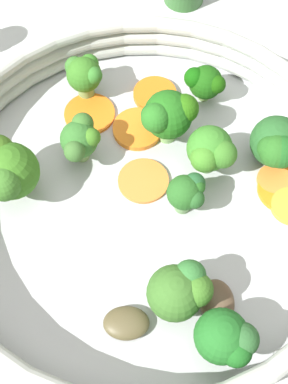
{
  "coord_description": "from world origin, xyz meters",
  "views": [
    {
      "loc": [
        -0.19,
        -0.1,
        0.42
      ],
      "look_at": [
        0.0,
        0.0,
        0.03
      ],
      "focal_mm": 50.0,
      "sensor_mm": 36.0,
      "label": 1
    }
  ],
  "objects_px": {
    "carrot_slice_6": "(90,114)",
    "broccoli_floret_6": "(211,151)",
    "broccoli_floret_3": "(84,74)",
    "broccoli_floret_4": "(188,192)",
    "carrot_slice_0": "(143,181)",
    "carrot_slice_3": "(137,129)",
    "carrot_slice_4": "(155,94)",
    "broccoli_floret_5": "(80,139)",
    "mushroom_piece_1": "(126,323)",
    "broccoli_floret_1": "(168,115)",
    "broccoli_floret_2": "(8,170)",
    "carrot_slice_2": "(274,180)",
    "broccoli_floret_7": "(276,145)",
    "broccoli_floret_9": "(180,290)",
    "broccoli_floret_0": "(205,82)",
    "skillet": "(144,205)",
    "broccoli_floret_8": "(226,339)",
    "mushroom_piece_0": "(217,302)"
  },
  "relations": [
    {
      "from": "carrot_slice_6",
      "to": "broccoli_floret_6",
      "type": "xyz_separation_m",
      "value": [
        -0.01,
        -0.12,
        0.03
      ]
    },
    {
      "from": "broccoli_floret_3",
      "to": "broccoli_floret_4",
      "type": "relative_size",
      "value": 1.11
    },
    {
      "from": "carrot_slice_0",
      "to": "carrot_slice_3",
      "type": "distance_m",
      "value": 0.05
    },
    {
      "from": "carrot_slice_4",
      "to": "broccoli_floret_3",
      "type": "xyz_separation_m",
      "value": [
        -0.03,
        0.06,
        0.02
      ]
    },
    {
      "from": "carrot_slice_6",
      "to": "carrot_slice_3",
      "type": "bearing_deg",
      "value": -85.02
    },
    {
      "from": "broccoli_floret_5",
      "to": "broccoli_floret_6",
      "type": "height_order",
      "value": "broccoli_floret_6"
    },
    {
      "from": "broccoli_floret_4",
      "to": "mushroom_piece_1",
      "type": "bearing_deg",
      "value": -178.73
    },
    {
      "from": "broccoli_floret_4",
      "to": "broccoli_floret_5",
      "type": "bearing_deg",
      "value": 87.13
    },
    {
      "from": "broccoli_floret_1",
      "to": "broccoli_floret_2",
      "type": "xyz_separation_m",
      "value": [
        -0.11,
        0.09,
        0.0
      ]
    },
    {
      "from": "broccoli_floret_3",
      "to": "mushroom_piece_1",
      "type": "relative_size",
      "value": 1.27
    },
    {
      "from": "mushroom_piece_1",
      "to": "broccoli_floret_4",
      "type": "bearing_deg",
      "value": 1.27
    },
    {
      "from": "carrot_slice_2",
      "to": "carrot_slice_4",
      "type": "height_order",
      "value": "same"
    },
    {
      "from": "broccoli_floret_2",
      "to": "broccoli_floret_5",
      "type": "bearing_deg",
      "value": -29.57
    },
    {
      "from": "mushroom_piece_1",
      "to": "broccoli_floret_6",
      "type": "bearing_deg",
      "value": 0.32
    },
    {
      "from": "broccoli_floret_6",
      "to": "broccoli_floret_2",
      "type": "bearing_deg",
      "value": 124.61
    },
    {
      "from": "carrot_slice_0",
      "to": "mushroom_piece_1",
      "type": "bearing_deg",
      "value": -158.87
    },
    {
      "from": "carrot_slice_0",
      "to": "broccoli_floret_3",
      "type": "bearing_deg",
      "value": 55.79
    },
    {
      "from": "broccoli_floret_1",
      "to": "carrot_slice_3",
      "type": "bearing_deg",
      "value": 99.46
    },
    {
      "from": "broccoli_floret_7",
      "to": "broccoli_floret_1",
      "type": "bearing_deg",
      "value": 100.81
    },
    {
      "from": "broccoli_floret_3",
      "to": "broccoli_floret_5",
      "type": "bearing_deg",
      "value": -152.7
    },
    {
      "from": "broccoli_floret_4",
      "to": "broccoli_floret_9",
      "type": "xyz_separation_m",
      "value": [
        -0.08,
        -0.03,
        0.0
      ]
    },
    {
      "from": "broccoli_floret_0",
      "to": "broccoli_floret_1",
      "type": "bearing_deg",
      "value": 169.37
    },
    {
      "from": "skillet",
      "to": "carrot_slice_6",
      "type": "height_order",
      "value": "carrot_slice_6"
    },
    {
      "from": "carrot_slice_0",
      "to": "broccoli_floret_5",
      "type": "relative_size",
      "value": 1.03
    },
    {
      "from": "carrot_slice_4",
      "to": "broccoli_floret_0",
      "type": "xyz_separation_m",
      "value": [
        0.02,
        -0.04,
        0.02
      ]
    },
    {
      "from": "broccoli_floret_4",
      "to": "broccoli_floret_2",
      "type": "bearing_deg",
      "value": 111.22
    },
    {
      "from": "broccoli_floret_4",
      "to": "broccoli_floret_9",
      "type": "relative_size",
      "value": 0.81
    },
    {
      "from": "broccoli_floret_8",
      "to": "mushroom_piece_0",
      "type": "distance_m",
      "value": 0.04
    },
    {
      "from": "broccoli_floret_1",
      "to": "broccoli_floret_8",
      "type": "height_order",
      "value": "broccoli_floret_1"
    },
    {
      "from": "carrot_slice_4",
      "to": "broccoli_floret_9",
      "type": "distance_m",
      "value": 0.2
    },
    {
      "from": "broccoli_floret_6",
      "to": "broccoli_floret_7",
      "type": "xyz_separation_m",
      "value": [
        0.03,
        -0.05,
        -0.0
      ]
    },
    {
      "from": "broccoli_floret_2",
      "to": "broccoli_floret_5",
      "type": "relative_size",
      "value": 1.33
    },
    {
      "from": "carrot_slice_4",
      "to": "carrot_slice_6",
      "type": "height_order",
      "value": "carrot_slice_4"
    },
    {
      "from": "broccoli_floret_0",
      "to": "broccoli_floret_3",
      "type": "relative_size",
      "value": 0.87
    },
    {
      "from": "broccoli_floret_0",
      "to": "carrot_slice_2",
      "type": "bearing_deg",
      "value": -121.55
    },
    {
      "from": "carrot_slice_4",
      "to": "carrot_slice_0",
      "type": "bearing_deg",
      "value": -159.77
    },
    {
      "from": "broccoli_floret_6",
      "to": "broccoli_floret_8",
      "type": "relative_size",
      "value": 0.95
    },
    {
      "from": "broccoli_floret_1",
      "to": "broccoli_floret_8",
      "type": "relative_size",
      "value": 1.07
    },
    {
      "from": "carrot_slice_0",
      "to": "broccoli_floret_1",
      "type": "height_order",
      "value": "broccoli_floret_1"
    },
    {
      "from": "broccoli_floret_3",
      "to": "mushroom_piece_0",
      "type": "bearing_deg",
      "value": -125.16
    },
    {
      "from": "skillet",
      "to": "broccoli_floret_1",
      "type": "bearing_deg",
      "value": 9.31
    },
    {
      "from": "broccoli_floret_8",
      "to": "carrot_slice_4",
      "type": "bearing_deg",
      "value": 37.93
    },
    {
      "from": "carrot_slice_2",
      "to": "broccoli_floret_6",
      "type": "bearing_deg",
      "value": 105.38
    },
    {
      "from": "broccoli_floret_6",
      "to": "mushroom_piece_0",
      "type": "bearing_deg",
      "value": -153.18
    },
    {
      "from": "carrot_slice_0",
      "to": "broccoli_floret_0",
      "type": "xyz_separation_m",
      "value": [
        0.11,
        -0.01,
        0.02
      ]
    },
    {
      "from": "carrot_slice_0",
      "to": "broccoli_floret_7",
      "type": "height_order",
      "value": "broccoli_floret_7"
    },
    {
      "from": "carrot_slice_6",
      "to": "broccoli_floret_8",
      "type": "height_order",
      "value": "broccoli_floret_8"
    },
    {
      "from": "carrot_slice_0",
      "to": "carrot_slice_6",
      "type": "distance_m",
      "value": 0.09
    },
    {
      "from": "broccoli_floret_5",
      "to": "broccoli_floret_6",
      "type": "xyz_separation_m",
      "value": [
        0.04,
        -0.1,
        0.0
      ]
    },
    {
      "from": "broccoli_floret_1",
      "to": "broccoli_floret_3",
      "type": "relative_size",
      "value": 1.23
    }
  ]
}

